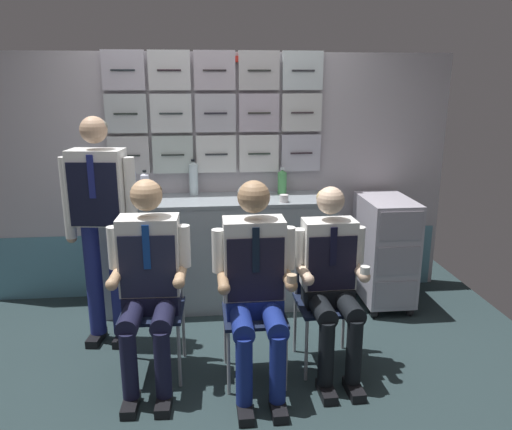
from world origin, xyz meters
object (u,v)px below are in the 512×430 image
folding_chair_by_counter (324,287)px  crew_member_standing (100,213)px  coffee_cup_spare (284,198)px  service_trolley (384,249)px  water_bottle_short (133,187)px  folding_chair_left (154,293)px  crew_member_right (255,276)px  folding_chair_right (253,297)px  crew_member_by_counter (331,274)px  crew_member_left (149,273)px

folding_chair_by_counter → crew_member_standing: bearing=165.8°
folding_chair_by_counter → coffee_cup_spare: coffee_cup_spare is taller
service_trolley → water_bottle_short: (-2.10, -0.02, 0.59)m
folding_chair_left → crew_member_right: 0.75m
folding_chair_right → water_bottle_short: (-0.87, 0.91, 0.57)m
folding_chair_by_counter → crew_member_by_counter: bearing=-88.3°
service_trolley → folding_chair_by_counter: service_trolley is taller
crew_member_by_counter → coffee_cup_spare: bearing=99.7°
crew_member_by_counter → crew_member_standing: bearing=160.4°
folding_chair_left → coffee_cup_spare: 1.35m
folding_chair_left → folding_chair_by_counter: bearing=-0.9°
folding_chair_by_counter → crew_member_by_counter: 0.23m
service_trolley → crew_member_standing: size_ratio=0.57×
folding_chair_by_counter → water_bottle_short: bearing=149.6°
crew_member_left → folding_chair_left: bearing=88.0°
folding_chair_right → water_bottle_short: 1.38m
folding_chair_left → crew_member_standing: 0.71m
folding_chair_by_counter → crew_member_by_counter: size_ratio=0.68×
crew_member_right → water_bottle_short: 1.42m
crew_member_right → crew_member_by_counter: size_ratio=1.06×
service_trolley → crew_member_by_counter: crew_member_by_counter is taller
service_trolley → crew_member_standing: bearing=-169.3°
folding_chair_right → crew_member_by_counter: (0.51, -0.06, 0.16)m
crew_member_left → crew_member_right: crew_member_right is taller
service_trolley → crew_member_by_counter: bearing=-126.5°
folding_chair_right → crew_member_right: bearing=-89.2°
crew_member_standing → crew_member_right: bearing=-32.1°
crew_member_right → folding_chair_by_counter: (0.50, 0.26, -0.21)m
folding_chair_left → coffee_cup_spare: size_ratio=11.96×
folding_chair_left → coffee_cup_spare: bearing=38.1°
crew_member_left → crew_member_standing: bearing=125.6°
folding_chair_left → folding_chair_right: size_ratio=1.00×
crew_member_standing → coffee_cup_spare: size_ratio=23.45×
folding_chair_right → crew_member_right: crew_member_right is taller
crew_member_by_counter → coffee_cup_spare: (-0.17, 0.96, 0.29)m
service_trolley → crew_member_left: bearing=-153.2°
service_trolley → coffee_cup_spare: coffee_cup_spare is taller
folding_chair_left → crew_member_by_counter: crew_member_by_counter is taller
coffee_cup_spare → folding_chair_by_counter: bearing=-78.7°
folding_chair_right → folding_chair_by_counter: bearing=11.8°
crew_member_by_counter → water_bottle_short: (-1.38, 0.97, 0.41)m
water_bottle_short → coffee_cup_spare: water_bottle_short is taller
folding_chair_left → crew_member_left: 0.26m
service_trolley → folding_chair_right: bearing=-143.2°
crew_member_left → water_bottle_short: (-0.21, 0.94, 0.36)m
service_trolley → folding_chair_right: 1.55m
service_trolley → crew_member_left: 2.14m
water_bottle_short → coffee_cup_spare: 1.22m
folding_chair_by_counter → crew_member_standing: 1.66m
crew_member_right → folding_chair_right: bearing=90.8°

